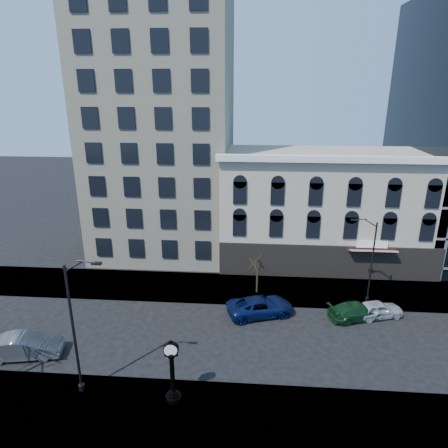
{
  "coord_description": "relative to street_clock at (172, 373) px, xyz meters",
  "views": [
    {
      "loc": [
        4.31,
        -26.29,
        18.54
      ],
      "look_at": [
        2.0,
        4.0,
        8.0
      ],
      "focal_mm": 32.0,
      "sensor_mm": 36.0,
      "label": 1
    }
  ],
  "objects": [
    {
      "name": "street_lamp_far",
      "position": [
        14.58,
        13.29,
        4.03
      ],
      "size": [
        2.05,
        0.42,
        7.92
      ],
      "rotation": [
        0.0,
        0.0,
        3.06
      ],
      "color": "black",
      "rests_on": "sidewalk_far"
    },
    {
      "name": "ground",
      "position": [
        0.33,
        6.72,
        -2.07
      ],
      "size": [
        160.0,
        160.0,
        0.0
      ],
      "primitive_type": "plane",
      "color": "black",
      "rests_on": "ground"
    },
    {
      "name": "car_near_b",
      "position": [
        -11.51,
        3.41,
        -1.21
      ],
      "size": [
        5.48,
        2.81,
        1.72
      ],
      "primitive_type": "imported",
      "rotation": [
        0.0,
        0.0,
        1.77
      ],
      "color": "#595B60",
      "rests_on": "ground"
    },
    {
      "name": "cream_tower",
      "position": [
        -5.78,
        25.61,
        17.25
      ],
      "size": [
        15.9,
        15.4,
        42.5
      ],
      "color": "beige",
      "rests_on": "ground"
    },
    {
      "name": "car_far_a",
      "position": [
        5.46,
        10.33,
        -1.28
      ],
      "size": [
        6.2,
        4.23,
        1.58
      ],
      "primitive_type": "imported",
      "rotation": [
        0.0,
        0.0,
        1.88
      ],
      "color": "#0C194C",
      "rests_on": "ground"
    },
    {
      "name": "bare_tree_far",
      "position": [
        5.19,
        14.09,
        1.26
      ],
      "size": [
        2.48,
        2.48,
        4.26
      ],
      "color": "#2F2617",
      "rests_on": "sidewalk_far"
    },
    {
      "name": "car_far_b",
      "position": [
        13.57,
        10.35,
        -1.35
      ],
      "size": [
        5.3,
        3.42,
        1.43
      ],
      "primitive_type": "imported",
      "rotation": [
        0.0,
        0.0,
        1.88
      ],
      "color": "#143F1E",
      "rests_on": "ground"
    },
    {
      "name": "sidewalk_far",
      "position": [
        0.33,
        14.72,
        -2.01
      ],
      "size": [
        160.0,
        6.0,
        0.12
      ],
      "primitive_type": "cube",
      "color": "#9C9A8E",
      "rests_on": "ground"
    },
    {
      "name": "sidewalk_near",
      "position": [
        0.33,
        -1.28,
        -2.01
      ],
      "size": [
        160.0,
        6.0,
        0.12
      ],
      "primitive_type": "cube",
      "color": "#9C9A8E",
      "rests_on": "ground"
    },
    {
      "name": "victorian_row",
      "position": [
        12.33,
        22.62,
        3.93
      ],
      "size": [
        22.6,
        11.19,
        12.5
      ],
      "color": "#B7AF97",
      "rests_on": "ground"
    },
    {
      "name": "car_far_c",
      "position": [
        15.33,
        10.72,
        -1.34
      ],
      "size": [
        4.57,
        2.8,
        1.45
      ],
      "primitive_type": "imported",
      "rotation": [
        0.0,
        0.0,
        1.84
      ],
      "color": "silver",
      "rests_on": "ground"
    },
    {
      "name": "street_lamp_near",
      "position": [
        -5.33,
        0.34,
        5.07
      ],
      "size": [
        2.41,
        0.37,
        9.3
      ],
      "rotation": [
        0.0,
        0.0,
        0.01
      ],
      "color": "black",
      "rests_on": "sidewalk_near"
    },
    {
      "name": "street_clock",
      "position": [
        0.0,
        0.0,
        0.0
      ],
      "size": [
        0.98,
        0.98,
        4.31
      ],
      "rotation": [
        0.0,
        0.0,
        0.13
      ],
      "color": "black",
      "rests_on": "sidewalk_near"
    }
  ]
}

